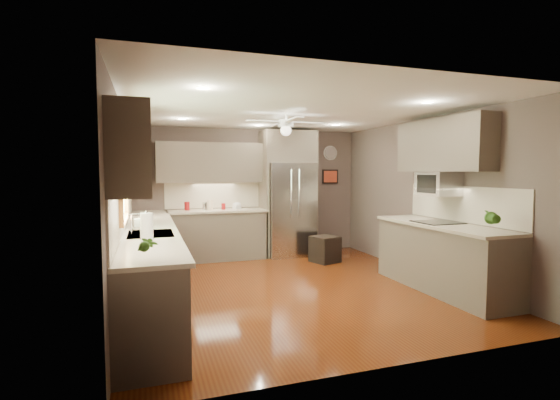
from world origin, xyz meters
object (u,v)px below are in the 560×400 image
canister_b (205,206)px  microwave (438,184)px  canister_d (223,206)px  soap_bottle (138,222)px  bowl (237,208)px  refrigerator (289,195)px  canister_a (187,206)px  potted_plant_right (492,218)px  potted_plant_left (148,245)px  stool (325,249)px  paper_towel (147,227)px  canister_c (210,205)px

canister_b → microwave: microwave is taller
canister_b → canister_d: 0.34m
canister_d → soap_bottle: 2.79m
bowl → refrigerator: bearing=-3.3°
bowl → microwave: microwave is taller
canister_d → microwave: size_ratio=0.21×
canister_a → microwave: (3.29, -2.80, 0.46)m
canister_d → potted_plant_right: size_ratio=0.34×
canister_d → potted_plant_left: size_ratio=0.44×
soap_bottle → stool: (3.18, 1.51, -0.80)m
canister_a → paper_towel: paper_towel is taller
canister_d → bowl: (0.27, 0.03, -0.03)m
canister_d → refrigerator: size_ratio=0.05×
microwave → soap_bottle: bearing=174.8°
microwave → stool: 2.43m
bowl → refrigerator: refrigerator is taller
canister_b → microwave: (2.96, -2.77, 0.47)m
canister_b → stool: size_ratio=0.27×
canister_c → soap_bottle: bearing=-117.1°
canister_c → stool: size_ratio=0.33×
bowl → refrigerator: (1.03, -0.06, 0.22)m
canister_c → canister_b: bearing=177.4°
refrigerator → paper_towel: size_ratio=7.68×
potted_plant_left → stool: bearing=47.5°
potted_plant_right → bowl: size_ratio=1.68×
bowl → paper_towel: (-1.64, -3.22, 0.12)m
potted_plant_left → paper_towel: 1.02m
canister_a → stool: bearing=-21.0°
potted_plant_right → canister_a: bearing=129.0°
potted_plant_left → potted_plant_right: size_ratio=0.78×
canister_d → stool: (1.71, -0.86, -0.76)m
canister_a → canister_d: (0.67, -0.05, -0.02)m
canister_c → potted_plant_left: (-1.12, -4.24, 0.04)m
canister_a → microwave: microwave is taller
canister_d → refrigerator: 1.31m
canister_c → stool: 2.29m
canister_b → stool: bearing=-23.3°
canister_b → potted_plant_right: size_ratio=0.43×
paper_towel → bowl: bearing=63.0°
refrigerator → stool: (0.42, -0.82, -0.95)m
canister_b → potted_plant_left: (-1.03, -4.25, 0.06)m
paper_towel → stool: bearing=37.2°
potted_plant_left → soap_bottle: bearing=93.3°
canister_b → potted_plant_left: size_ratio=0.55×
canister_d → paper_towel: bearing=-113.3°
canister_d → refrigerator: refrigerator is taller
potted_plant_left → stool: (3.08, 3.36, -0.84)m
bowl → canister_a: bearing=178.2°
potted_plant_right → microwave: (0.13, 1.10, 0.37)m
paper_towel → potted_plant_right: bearing=-9.5°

